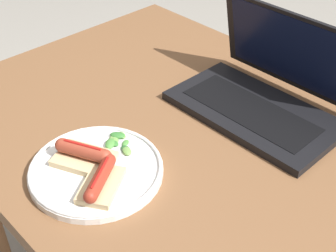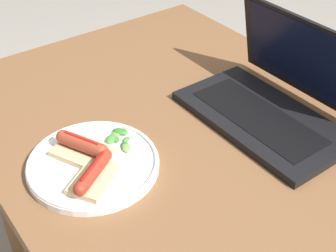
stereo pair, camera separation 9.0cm
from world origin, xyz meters
name	(u,v)px [view 1 (the left image)]	position (x,y,z in m)	size (l,w,h in m)	color
desk	(177,156)	(0.00, 0.00, 0.68)	(1.03, 0.80, 0.78)	brown
laptop	(265,94)	(0.09, 0.18, 0.82)	(0.37, 0.25, 0.21)	black
plate	(96,170)	(0.01, -0.22, 0.79)	(0.25, 0.25, 0.02)	white
sausage_toast_left	(101,181)	(0.06, -0.25, 0.81)	(0.11, 0.12, 0.04)	#D6B784
sausage_toast_middle	(84,155)	(-0.02, -0.23, 0.81)	(0.13, 0.11, 0.04)	#D6B784
salad_pile	(118,142)	(-0.02, -0.15, 0.80)	(0.08, 0.06, 0.01)	#2D662D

